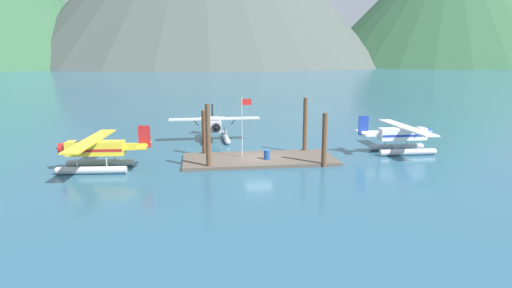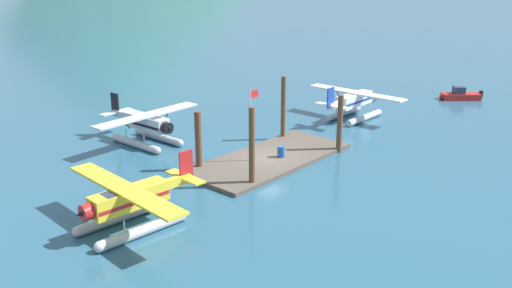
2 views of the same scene
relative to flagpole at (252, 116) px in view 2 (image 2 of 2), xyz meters
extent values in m
plane|color=#285670|center=(1.43, -0.60, -3.83)|extent=(1200.00, 1200.00, 0.00)
cube|color=brown|center=(1.43, -0.60, -3.68)|extent=(14.13, 6.03, 0.30)
cylinder|color=brown|center=(-3.34, -3.02, -0.99)|extent=(0.43, 0.43, 5.69)
cylinder|color=brown|center=(6.77, -3.55, -1.44)|extent=(0.45, 0.45, 4.79)
cylinder|color=brown|center=(-3.59, 2.09, -1.57)|extent=(0.52, 0.52, 4.53)
cylinder|color=brown|center=(6.44, 2.07, -1.02)|extent=(0.42, 0.42, 5.62)
cylinder|color=silver|center=(-0.13, 0.00, -0.76)|extent=(0.08, 0.08, 5.54)
cube|color=red|center=(0.32, 0.00, 1.65)|extent=(0.90, 0.03, 0.56)
sphere|color=gold|center=(-0.13, 0.00, 2.05)|extent=(0.10, 0.10, 0.10)
cylinder|color=#1E4C99|center=(2.04, -1.28, -3.09)|extent=(0.58, 0.58, 0.88)
torus|color=#1E4C99|center=(2.04, -1.28, -3.09)|extent=(0.62, 0.62, 0.04)
cylinder|color=#B7BABF|center=(16.29, 2.24, -3.51)|extent=(5.60, 0.67, 0.64)
sphere|color=#B7BABF|center=(19.09, 2.22, -3.51)|extent=(0.64, 0.64, 0.64)
cylinder|color=#B7BABF|center=(16.27, -0.26, -3.51)|extent=(5.60, 0.67, 0.64)
sphere|color=#B7BABF|center=(19.07, -0.28, -3.51)|extent=(0.64, 0.64, 0.64)
cylinder|color=#B7BABF|center=(17.49, 2.23, -2.84)|extent=(0.10, 0.10, 0.70)
cylinder|color=#B7BABF|center=(15.09, 2.24, -2.84)|extent=(0.10, 0.10, 0.70)
cylinder|color=#B7BABF|center=(17.47, -0.27, -2.84)|extent=(0.10, 0.10, 0.70)
cylinder|color=#B7BABF|center=(15.07, -0.26, -2.84)|extent=(0.10, 0.10, 0.70)
cube|color=white|center=(16.28, 0.99, -1.89)|extent=(4.81, 1.27, 1.20)
cube|color=#1E389E|center=(16.28, 0.99, -1.99)|extent=(4.71, 1.29, 0.24)
cube|color=#283347|center=(17.36, 0.98, -1.56)|extent=(1.11, 1.06, 0.56)
cube|color=white|center=(16.58, 0.98, -1.22)|extent=(1.46, 10.41, 0.14)
cylinder|color=#1E389E|center=(16.59, 3.18, -1.56)|extent=(0.08, 0.62, 0.84)
cylinder|color=#1E389E|center=(16.57, -1.22, -1.56)|extent=(0.08, 0.62, 0.84)
cylinder|color=#1E389E|center=(18.98, 0.97, -1.89)|extent=(0.61, 0.96, 0.96)
cone|color=black|center=(19.43, 0.97, -1.89)|extent=(0.35, 0.36, 0.36)
cube|color=white|center=(13.03, 1.00, -1.79)|extent=(2.20, 0.45, 0.56)
cube|color=#1E389E|center=(12.13, 1.01, -0.94)|extent=(1.00, 0.13, 1.90)
cube|color=white|center=(12.23, 1.01, -1.69)|extent=(0.82, 3.20, 0.10)
cylinder|color=#B7BABF|center=(-12.97, -3.29, -3.51)|extent=(5.63, 1.06, 0.64)
sphere|color=#B7BABF|center=(-15.76, -3.08, -3.51)|extent=(0.64, 0.64, 0.64)
cylinder|color=#B7BABF|center=(-12.78, -0.79, -3.51)|extent=(5.63, 1.06, 0.64)
sphere|color=#B7BABF|center=(-15.58, -0.58, -3.51)|extent=(0.64, 0.64, 0.64)
cylinder|color=#B7BABF|center=(-14.17, -3.20, -2.84)|extent=(0.10, 0.10, 0.70)
cylinder|color=#B7BABF|center=(-11.77, -3.38, -2.84)|extent=(0.10, 0.10, 0.70)
cylinder|color=#B7BABF|center=(-13.98, -0.70, -2.84)|extent=(0.10, 0.10, 0.70)
cylinder|color=#B7BABF|center=(-11.59, -0.88, -2.84)|extent=(0.10, 0.10, 0.70)
cube|color=yellow|center=(-12.88, -2.04, -1.89)|extent=(4.88, 1.60, 1.20)
cube|color=#B21E1E|center=(-12.88, -2.04, -1.99)|extent=(4.79, 1.61, 0.24)
cube|color=#283347|center=(-13.95, -1.96, -1.56)|extent=(1.18, 1.13, 0.56)
cube|color=yellow|center=(-13.18, -2.02, -1.22)|extent=(2.18, 10.48, 0.14)
cylinder|color=#B21E1E|center=(-13.34, -4.21, -1.56)|extent=(0.13, 0.63, 0.84)
cylinder|color=#B21E1E|center=(-13.01, 0.18, -1.56)|extent=(0.13, 0.63, 0.84)
cylinder|color=#B21E1E|center=(-15.57, -1.84, -1.89)|extent=(0.67, 1.00, 0.96)
cone|color=black|center=(-16.02, -1.80, -1.89)|extent=(0.38, 0.39, 0.36)
cube|color=yellow|center=(-9.64, -2.28, -1.79)|extent=(2.23, 0.60, 0.56)
cube|color=#B21E1E|center=(-8.74, -2.35, -0.94)|extent=(1.01, 0.19, 1.90)
cube|color=yellow|center=(-8.84, -2.34, -1.69)|extent=(1.04, 3.25, 0.10)
cylinder|color=#B7BABF|center=(-1.07, 10.07, -3.51)|extent=(0.80, 5.62, 0.64)
sphere|color=#B7BABF|center=(-0.99, 7.27, -3.51)|extent=(0.64, 0.64, 0.64)
cylinder|color=#B7BABF|center=(-3.57, 10.00, -3.51)|extent=(0.80, 5.62, 0.64)
sphere|color=#B7BABF|center=(-3.49, 7.20, -3.51)|extent=(0.64, 0.64, 0.64)
cylinder|color=#B7BABF|center=(-1.03, 8.87, -2.84)|extent=(0.10, 0.10, 0.70)
cylinder|color=#B7BABF|center=(-1.10, 11.27, -2.84)|extent=(0.10, 0.10, 0.70)
cylinder|color=#B7BABF|center=(-3.53, 8.80, -2.84)|extent=(0.10, 0.10, 0.70)
cylinder|color=#B7BABF|center=(-3.60, 11.20, -2.84)|extent=(0.10, 0.10, 0.70)
cube|color=silver|center=(-2.32, 10.04, -1.89)|extent=(1.38, 4.83, 1.20)
cube|color=black|center=(-2.32, 10.04, -1.99)|extent=(1.39, 4.74, 0.24)
cube|color=#283347|center=(-2.29, 8.96, -1.56)|extent=(1.08, 1.13, 0.56)
cube|color=silver|center=(-2.31, 9.74, -1.22)|extent=(10.44, 1.69, 0.14)
cylinder|color=black|center=(-0.11, 9.80, -1.56)|extent=(0.62, 0.10, 0.84)
cylinder|color=black|center=(-4.51, 9.67, -1.56)|extent=(0.62, 0.10, 0.84)
cylinder|color=black|center=(-2.24, 7.34, -1.89)|extent=(0.98, 0.63, 0.96)
cone|color=black|center=(-2.23, 6.89, -1.89)|extent=(0.37, 0.36, 0.36)
cube|color=silver|center=(-2.41, 13.28, -1.79)|extent=(0.50, 2.21, 0.56)
cube|color=black|center=(-2.43, 14.18, -0.94)|extent=(0.15, 1.00, 1.90)
cube|color=silver|center=(-2.43, 14.08, -1.69)|extent=(3.22, 0.89, 0.10)
cube|color=#B2231E|center=(31.27, -3.84, -3.48)|extent=(3.95, 4.10, 0.70)
sphere|color=#B2231E|center=(29.84, -2.29, -3.48)|extent=(0.70, 0.70, 0.70)
cube|color=#283347|center=(31.06, -3.61, -2.73)|extent=(1.62, 1.63, 0.80)
cube|color=black|center=(32.81, -5.51, -3.23)|extent=(0.48, 0.48, 0.80)
camera|label=1|loc=(-4.01, -38.60, 5.61)|focal=29.56mm
camera|label=2|loc=(-30.21, -27.14, 11.23)|focal=39.05mm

